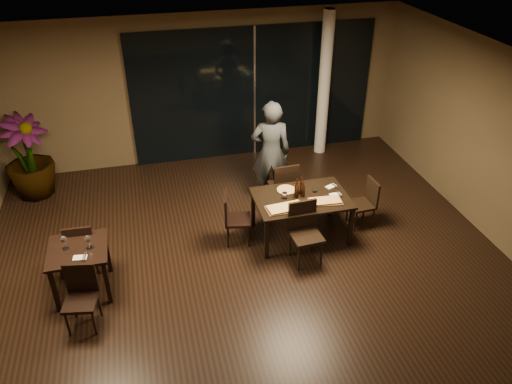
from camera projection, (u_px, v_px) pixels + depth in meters
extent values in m
plane|color=black|center=(253.00, 276.00, 7.46)|extent=(8.00, 8.00, 0.00)
cube|color=brown|center=(205.00, 88.00, 10.01)|extent=(8.00, 0.10, 3.00)
cube|color=silver|center=(252.00, 81.00, 5.87)|extent=(8.00, 8.00, 0.04)
cube|color=black|center=(254.00, 93.00, 10.22)|extent=(5.00, 0.06, 2.70)
cylinder|color=white|center=(324.00, 85.00, 10.17)|extent=(0.24, 0.24, 3.00)
cube|color=black|center=(302.00, 198.00, 7.94)|extent=(1.50, 1.00, 0.04)
cube|color=black|center=(267.00, 240.00, 7.63)|extent=(0.06, 0.06, 0.71)
cube|color=black|center=(351.00, 227.00, 7.92)|extent=(0.06, 0.06, 0.71)
cube|color=black|center=(253.00, 209.00, 8.36)|extent=(0.06, 0.06, 0.71)
cube|color=black|center=(330.00, 198.00, 8.64)|extent=(0.06, 0.06, 0.71)
cube|color=black|center=(77.00, 250.00, 6.83)|extent=(0.80, 0.80, 0.04)
cube|color=black|center=(55.00, 291.00, 6.67)|extent=(0.06, 0.06, 0.71)
cube|color=black|center=(107.00, 283.00, 6.81)|extent=(0.06, 0.06, 0.71)
cube|color=black|center=(59.00, 259.00, 7.23)|extent=(0.06, 0.06, 0.71)
cube|color=black|center=(107.00, 252.00, 7.37)|extent=(0.06, 0.06, 0.71)
cube|color=black|center=(282.00, 186.00, 8.80)|extent=(0.46, 0.46, 0.05)
cylinder|color=black|center=(288.00, 190.00, 9.11)|extent=(0.04, 0.04, 0.45)
cylinder|color=black|center=(269.00, 193.00, 9.03)|extent=(0.04, 0.04, 0.45)
cylinder|color=black|center=(295.00, 201.00, 8.82)|extent=(0.04, 0.04, 0.45)
cylinder|color=black|center=(276.00, 204.00, 8.73)|extent=(0.04, 0.04, 0.45)
cube|color=black|center=(287.00, 179.00, 8.51)|extent=(0.44, 0.06, 0.50)
cube|color=black|center=(306.00, 236.00, 7.53)|extent=(0.48, 0.48, 0.05)
cylinder|color=black|center=(299.00, 258.00, 7.46)|extent=(0.04, 0.04, 0.46)
cylinder|color=black|center=(321.00, 253.00, 7.55)|extent=(0.04, 0.04, 0.46)
cylinder|color=black|center=(290.00, 244.00, 7.76)|extent=(0.04, 0.04, 0.46)
cylinder|color=black|center=(312.00, 239.00, 7.85)|extent=(0.04, 0.04, 0.46)
cube|color=black|center=(302.00, 215.00, 7.56)|extent=(0.45, 0.07, 0.51)
cube|color=black|center=(238.00, 220.00, 7.98)|extent=(0.48, 0.48, 0.05)
cylinder|color=black|center=(249.00, 236.00, 7.96)|extent=(0.03, 0.03, 0.41)
cylinder|color=black|center=(248.00, 224.00, 8.24)|extent=(0.03, 0.03, 0.41)
cylinder|color=black|center=(228.00, 237.00, 7.94)|extent=(0.03, 0.03, 0.41)
cylinder|color=black|center=(228.00, 225.00, 8.23)|extent=(0.03, 0.03, 0.41)
cube|color=black|center=(226.00, 208.00, 7.85)|extent=(0.12, 0.40, 0.46)
cube|color=black|center=(361.00, 205.00, 8.39)|extent=(0.41, 0.41, 0.04)
cylinder|color=black|center=(347.00, 211.00, 8.58)|extent=(0.03, 0.03, 0.40)
cylinder|color=black|center=(356.00, 221.00, 8.32)|extent=(0.03, 0.03, 0.40)
cylinder|color=black|center=(364.00, 208.00, 8.66)|extent=(0.03, 0.03, 0.40)
cylinder|color=black|center=(373.00, 218.00, 8.40)|extent=(0.03, 0.03, 0.40)
cube|color=black|center=(372.00, 192.00, 8.31)|extent=(0.06, 0.39, 0.44)
cube|color=black|center=(83.00, 246.00, 7.40)|extent=(0.42, 0.42, 0.05)
cylinder|color=black|center=(97.00, 249.00, 7.68)|extent=(0.03, 0.03, 0.42)
cylinder|color=black|center=(75.00, 252.00, 7.62)|extent=(0.03, 0.03, 0.42)
cylinder|color=black|center=(96.00, 263.00, 7.40)|extent=(0.03, 0.03, 0.42)
cylinder|color=black|center=(73.00, 266.00, 7.34)|extent=(0.03, 0.03, 0.42)
cube|color=black|center=(79.00, 241.00, 7.12)|extent=(0.41, 0.05, 0.46)
cube|color=black|center=(81.00, 302.00, 6.41)|extent=(0.48, 0.48, 0.05)
cylinder|color=black|center=(67.00, 324.00, 6.37)|extent=(0.03, 0.03, 0.42)
cylinder|color=black|center=(94.00, 323.00, 6.39)|extent=(0.03, 0.03, 0.42)
cylinder|color=black|center=(74.00, 305.00, 6.65)|extent=(0.03, 0.03, 0.42)
cylinder|color=black|center=(99.00, 304.00, 6.67)|extent=(0.03, 0.03, 0.42)
cube|color=black|center=(81.00, 278.00, 6.44)|extent=(0.41, 0.11, 0.47)
imported|color=#2C2F31|center=(271.00, 152.00, 8.80)|extent=(0.73, 0.56, 1.92)
imported|color=#1B4C19|center=(28.00, 157.00, 9.03)|extent=(1.20, 1.20, 1.56)
cube|color=#492C17|center=(285.00, 208.00, 7.64)|extent=(0.61, 0.33, 0.01)
cube|color=#4D3318|center=(325.00, 202.00, 7.81)|extent=(0.55, 0.33, 0.01)
cylinder|color=#AC2913|center=(286.00, 190.00, 8.11)|extent=(0.30, 0.30, 0.01)
cylinder|color=white|center=(285.00, 195.00, 7.89)|extent=(0.08, 0.08, 0.10)
cylinder|color=white|center=(315.00, 190.00, 8.05)|extent=(0.07, 0.07, 0.08)
cube|color=white|center=(335.00, 195.00, 7.99)|extent=(0.19, 0.11, 0.01)
cube|color=white|center=(331.00, 186.00, 8.20)|extent=(0.20, 0.16, 0.01)
cube|color=white|center=(80.00, 258.00, 6.64)|extent=(0.19, 0.13, 0.01)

